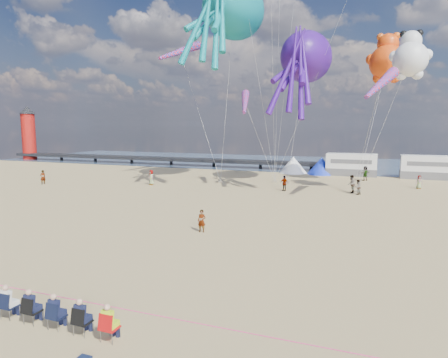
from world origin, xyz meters
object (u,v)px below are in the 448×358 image
Objects in this scene: beachgoer_6 at (419,182)px; sandbag_e at (275,181)px; windsock_mid at (380,84)px; windsock_right at (245,103)px; beachgoer_7 at (358,187)px; kite_panda at (410,59)px; lighthouse at (29,137)px; beachgoer_0 at (151,177)px; kite_octopus_purple at (306,57)px; tent_blue at (321,166)px; sandbag_b at (287,182)px; beachgoer_5 at (43,177)px; kite_teddy_orange at (387,63)px; beachgoer_3 at (284,183)px; motorhome_0 at (351,165)px; beachgoer_1 at (351,184)px; spectator_row at (57,311)px; motorhome_1 at (428,167)px; sandbag_d at (354,186)px; tent_white at (293,165)px; sandbag_a at (220,182)px; kite_octopus_teal at (234,9)px; beachgoer_4 at (365,173)px; standing_person at (202,221)px; sandbag_c at (356,192)px.

sandbag_e is (-15.90, -0.87, -0.63)m from beachgoer_6.
windsock_mid is 14.15m from windsock_right.
kite_panda reaches higher than beachgoer_7.
beachgoer_0 is (40.78, -21.20, -3.63)m from lighthouse.
kite_octopus_purple is 2.12× the size of windsock_mid.
kite_octopus_purple is at bearing -90.65° from beachgoer_7.
sandbag_b is at bearing -104.36° from tent_blue.
kite_teddy_orange is at bearing 131.98° from beachgoer_5.
beachgoer_3 is at bearing 156.24° from kite_panda.
beachgoer_7 is 14.27m from kite_teddy_orange.
windsock_right is at bearing -123.39° from motorhome_0.
tent_blue is 2.38× the size of beachgoer_5.
beachgoer_0 is at bearing 171.98° from windsock_right.
beachgoer_1 is 1.11× the size of beachgoer_5.
beachgoer_6 is at bearing 68.69° from spectator_row.
windsock_right reaches higher than motorhome_1.
spectator_row is 40.53m from beachgoer_6.
motorhome_0 is 0.54× the size of kite_octopus_purple.
motorhome_1 is at bearing 66.82° from beachgoer_6.
kite_octopus_purple reaches higher than beachgoer_0.
lighthouse is at bearing 137.11° from spectator_row.
beachgoer_1 is 4.10m from sandbag_d.
sandbag_a is (-6.40, -12.57, -1.09)m from tent_white.
sandbag_a is (-23.90, -12.57, -1.39)m from motorhome_1.
sandbag_b is 1.00× the size of sandbag_d.
beachgoer_0 reaches higher than beachgoer_7.
kite_octopus_teal is at bearing -139.18° from sandbag_e.
motorhome_0 is 9.50m from motorhome_1.
lighthouse is at bearing -107.00° from beachgoer_5.
sandbag_d is at bearing -128.60° from motorhome_1.
motorhome_0 is 13.20× the size of sandbag_d.
kite_octopus_teal is at bearing -91.45° from beachgoer_1.
motorhome_1 is at bearing -175.07° from beachgoer_7.
beachgoer_1 is (62.84, -18.72, -3.57)m from lighthouse.
beachgoer_4 is (9.03, 42.41, 0.26)m from spectator_row.
beachgoer_6 is at bearing 4.79° from sandbag_b.
beachgoer_4 is 3.65× the size of sandbag_d.
sandbag_d is 0.09× the size of windsock_mid.
windsock_mid is (17.50, -7.37, 10.29)m from sandbag_a.
kite_octopus_teal is 19.05m from windsock_mid.
beachgoer_1 reaches higher than standing_person.
spectator_row is 3.50× the size of beachgoer_0.
kite_octopus_purple is at bearing 20.68° from windsock_right.
lighthouse is 1.36× the size of motorhome_0.
spectator_row is at bearing -72.92° from beachgoer_3.
beachgoer_7 is (0.66, -0.76, -0.17)m from beachgoer_1.
beachgoer_5 is at bearing -157.87° from sandbag_b.
lighthouse is 54.79m from kite_octopus_teal.
sandbag_c is at bearing -9.27° from windsock_right.
beachgoer_5 is at bearing 164.40° from kite_panda.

